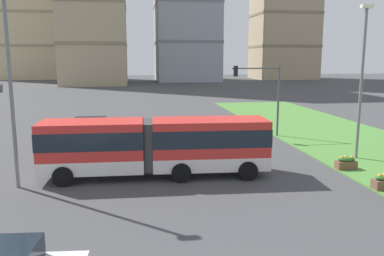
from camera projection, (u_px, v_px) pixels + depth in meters
The scene contains 6 objects.
articulated_bus at pixel (156, 146), 21.09m from camera, with size 11.94×3.23×3.00m.
car_navy_sedan at pixel (92, 128), 31.35m from camera, with size 4.42×2.06×1.58m.
flower_planter_4 at pixel (346, 163), 22.43m from camera, with size 1.10×0.56×0.74m.
traffic_light_far_right at pixel (263, 88), 31.04m from camera, with size 3.83×0.28×5.55m.
streetlight_left at pixel (10, 77), 18.63m from camera, with size 0.70×0.28×9.73m.
streetlight_median at pixel (362, 77), 24.04m from camera, with size 0.70×0.28×9.20m.
Camera 1 is at (-3.00, -7.93, 6.25)m, focal length 37.79 mm.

